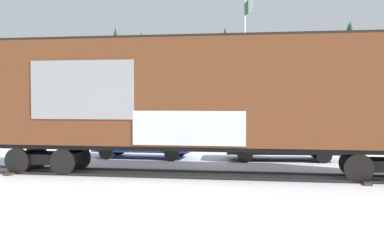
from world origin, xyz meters
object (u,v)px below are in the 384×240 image
object	(u,v)px
freight_car	(206,95)
flagpole	(246,54)
parked_car_blue	(143,138)
parked_car_black	(280,142)

from	to	relation	value
freight_car	flagpole	xyz separation A→B (m)	(1.02, 11.78, 2.41)
freight_car	parked_car_blue	world-z (taller)	freight_car
freight_car	parked_car_blue	size ratio (longest dim) A/B	3.66
flagpole	parked_car_black	size ratio (longest dim) A/B	1.73
parked_car_black	freight_car	bearing A→B (deg)	-118.73
parked_car_blue	parked_car_black	distance (m)	6.02
freight_car	flagpole	bearing A→B (deg)	85.07
flagpole	parked_car_black	world-z (taller)	flagpole
parked_car_blue	parked_car_black	bearing A→B (deg)	-0.64
flagpole	freight_car	bearing A→B (deg)	-94.93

